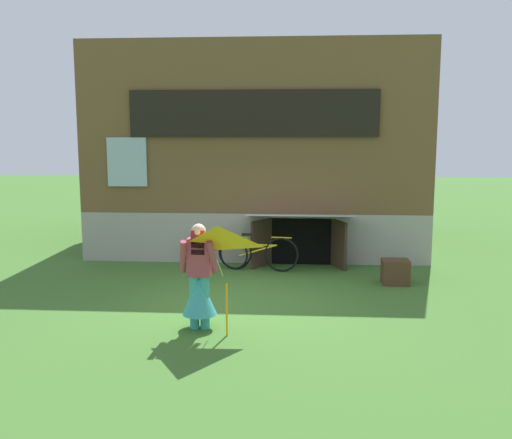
# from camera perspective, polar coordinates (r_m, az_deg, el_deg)

# --- Properties ---
(ground_plane) EXTENTS (60.00, 60.00, 0.00)m
(ground_plane) POSITION_cam_1_polar(r_m,az_deg,el_deg) (10.21, -1.53, -8.15)
(ground_plane) COLOR #3D6B28
(log_house) EXTENTS (7.99, 6.69, 5.01)m
(log_house) POSITION_cam_1_polar(r_m,az_deg,el_deg) (15.56, 0.50, 6.98)
(log_house) COLOR #9E998E
(log_house) RESTS_ON ground_plane
(person) EXTENTS (0.61, 0.52, 1.61)m
(person) POSITION_cam_1_polar(r_m,az_deg,el_deg) (8.70, -5.68, -6.51)
(person) COLOR teal
(person) RESTS_ON ground_plane
(kite) EXTENTS (0.95, 1.07, 1.52)m
(kite) POSITION_cam_1_polar(r_m,az_deg,el_deg) (7.94, -3.86, -3.65)
(kite) COLOR orange
(kite) RESTS_ON ground_plane
(bicycle_yellow) EXTENTS (1.76, 0.29, 0.80)m
(bicycle_yellow) POSITION_cam_1_polar(r_m,az_deg,el_deg) (12.34, 0.19, -3.35)
(bicycle_yellow) COLOR black
(bicycle_yellow) RESTS_ON ground_plane
(bicycle_red) EXTENTS (1.53, 0.53, 0.73)m
(bicycle_red) POSITION_cam_1_polar(r_m,az_deg,el_deg) (12.64, -4.16, -3.24)
(bicycle_red) COLOR black
(bicycle_red) RESTS_ON ground_plane
(wooden_crate) EXTENTS (0.52, 0.44, 0.48)m
(wooden_crate) POSITION_cam_1_polar(r_m,az_deg,el_deg) (11.62, 13.72, -5.09)
(wooden_crate) COLOR #4C331E
(wooden_crate) RESTS_ON ground_plane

